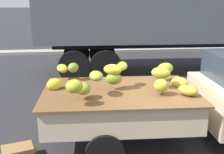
{
  "coord_description": "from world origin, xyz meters",
  "views": [
    {
      "loc": [
        -1.79,
        -4.65,
        2.7
      ],
      "look_at": [
        -1.18,
        0.57,
        1.23
      ],
      "focal_mm": 43.85,
      "sensor_mm": 36.0,
      "label": 1
    }
  ],
  "objects": [
    {
      "name": "pickup_truck",
      "position": [
        0.89,
        0.08,
        0.89
      ],
      "size": [
        5.09,
        2.09,
        1.7
      ],
      "rotation": [
        0.0,
        0.0,
        -0.04
      ],
      "color": "#CCB793",
      "rests_on": "ground"
    },
    {
      "name": "curb_strip",
      "position": [
        0.0,
        9.93,
        0.08
      ],
      "size": [
        80.0,
        0.8,
        0.16
      ],
      "primitive_type": "cube",
      "color": "gray",
      "rests_on": "ground"
    },
    {
      "name": "produce_crate",
      "position": [
        -2.93,
        -0.25,
        0.12
      ],
      "size": [
        0.6,
        0.5,
        0.25
      ],
      "primitive_type": "cube",
      "rotation": [
        0.0,
        0.0,
        0.29
      ],
      "color": "olive",
      "rests_on": "ground"
    },
    {
      "name": "ground",
      "position": [
        0.0,
        0.0,
        0.0
      ],
      "size": [
        220.0,
        220.0,
        0.0
      ],
      "primitive_type": "plane",
      "color": "#28282B"
    },
    {
      "name": "semi_trailer",
      "position": [
        2.64,
        5.56,
        2.54
      ],
      "size": [
        12.07,
        2.93,
        3.95
      ],
      "rotation": [
        0.0,
        0.0,
        -0.03
      ],
      "color": "#4C5156",
      "rests_on": "ground"
    },
    {
      "name": "fallen_banana_bunch_near_tailgate",
      "position": [
        -2.77,
        -0.12,
        0.1
      ],
      "size": [
        0.37,
        0.32,
        0.2
      ],
      "primitive_type": "ellipsoid",
      "rotation": [
        0.0,
        0.0,
        5.89
      ],
      "color": "#A3AE31",
      "rests_on": "ground"
    }
  ]
}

